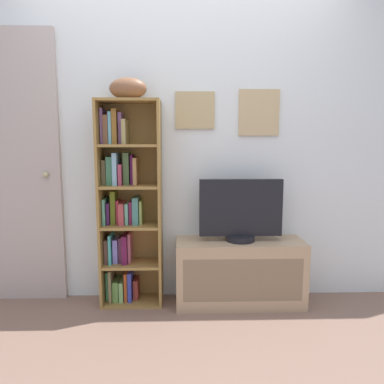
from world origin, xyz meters
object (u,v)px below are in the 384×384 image
football (128,89)px  tv_stand (240,272)px  bookshelf (126,207)px  television (241,211)px  door (4,169)px

football → tv_stand: (0.83, -0.04, -1.39)m
bookshelf → television: 0.88m
bookshelf → tv_stand: bookshelf is taller
tv_stand → television: size_ratio=1.56×
football → door: 1.16m
television → door: 1.85m
tv_stand → television: bearing=90.0°
tv_stand → door: 1.99m
door → tv_stand: bearing=-4.7°
bookshelf → door: bearing=175.3°
bookshelf → tv_stand: bearing=-4.8°
door → bookshelf: bearing=-4.7°
bookshelf → door: (-0.94, 0.08, 0.29)m
football → door: bearing=173.8°
football → door: size_ratio=0.13×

